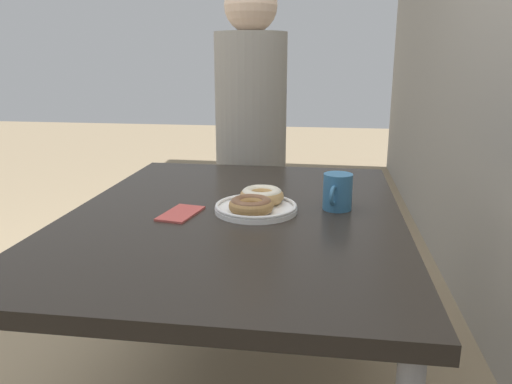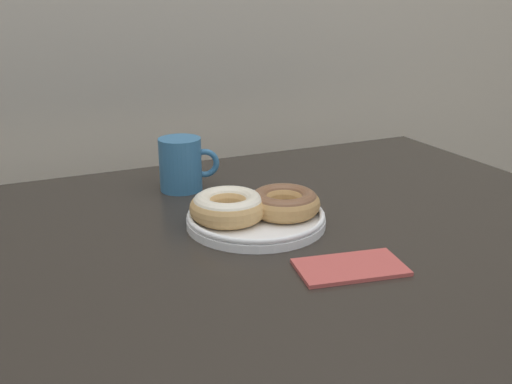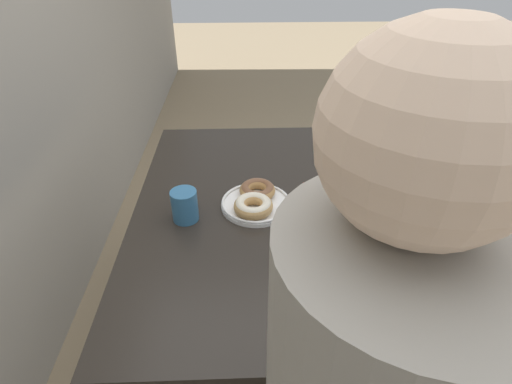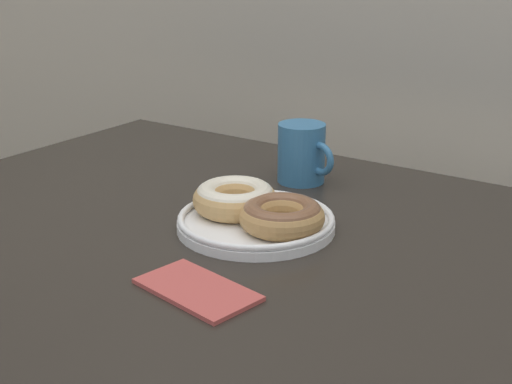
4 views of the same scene
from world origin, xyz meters
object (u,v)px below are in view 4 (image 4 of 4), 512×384
Objects in this scene: dining_table at (237,281)px; donut_plate at (256,212)px; coffee_mug at (302,153)px; napkin at (197,290)px.

dining_table is 4.90× the size of donut_plate.
dining_table is 0.11m from donut_plate.
coffee_mug is (-0.06, 0.23, 0.03)m from donut_plate.
donut_plate is at bearing 98.04° from dining_table.
napkin reaches higher than dining_table.
coffee_mug is (-0.07, 0.29, 0.12)m from dining_table.
coffee_mug is 0.46m from napkin.
napkin is at bearing -75.16° from donut_plate.
coffee_mug is at bearing 102.71° from dining_table.
napkin is at bearing -75.64° from coffee_mug.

